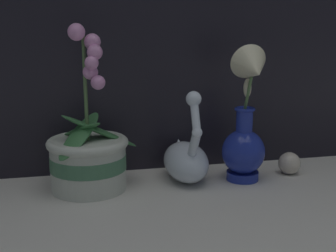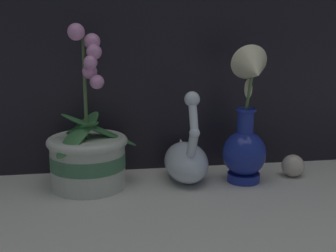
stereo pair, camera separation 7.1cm
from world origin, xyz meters
name	(u,v)px [view 1 (the left image)]	position (x,y,z in m)	size (l,w,h in m)	color
ground_plane	(192,196)	(0.00, 0.00, 0.00)	(2.80, 2.80, 0.00)	beige
orchid_potted_plant	(88,155)	(-0.21, 0.09, 0.08)	(0.21, 0.20, 0.36)	beige
swan_figurine	(186,158)	(0.01, 0.10, 0.05)	(0.10, 0.20, 0.22)	silver
blue_vase	(246,130)	(0.14, 0.07, 0.12)	(0.10, 0.14, 0.32)	navy
glass_sphere	(289,163)	(0.27, 0.09, 0.03)	(0.05, 0.05, 0.05)	beige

